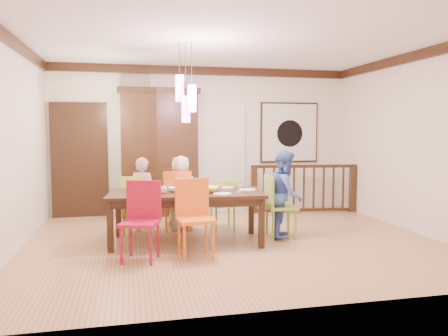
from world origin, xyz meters
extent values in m
plane|color=#A3704F|center=(0.00, 0.00, 0.00)|extent=(6.00, 6.00, 0.00)
plane|color=white|center=(0.00, 0.00, 2.90)|extent=(6.00, 6.00, 0.00)
plane|color=beige|center=(0.00, 2.50, 1.45)|extent=(6.00, 0.00, 6.00)
plane|color=beige|center=(-3.00, 0.00, 1.45)|extent=(0.00, 5.00, 5.00)
plane|color=beige|center=(3.00, 0.00, 1.45)|extent=(0.00, 5.00, 5.00)
cube|color=black|center=(-2.40, 2.45, 1.05)|extent=(1.04, 0.07, 2.24)
cube|color=silver|center=(0.35, 2.46, 1.05)|extent=(0.97, 0.05, 2.22)
cube|color=black|center=(1.80, 2.47, 1.60)|extent=(1.25, 0.04, 1.25)
cube|color=silver|center=(1.80, 2.44, 1.60)|extent=(1.18, 0.02, 1.18)
cylinder|color=black|center=(1.80, 2.43, 1.58)|extent=(0.56, 0.01, 0.56)
cube|color=#F94ABE|center=(-0.76, 0.15, 2.25)|extent=(0.11, 0.11, 0.38)
cylinder|color=black|center=(-0.76, 0.15, 2.67)|extent=(0.01, 0.01, 0.46)
cube|color=#F94ABE|center=(-0.60, 0.05, 2.10)|extent=(0.11, 0.11, 0.38)
cylinder|color=black|center=(-0.60, 0.05, 2.59)|extent=(0.01, 0.01, 0.61)
cube|color=#F94ABE|center=(-0.68, 0.10, 1.95)|extent=(0.11, 0.11, 0.38)
cylinder|color=black|center=(-0.68, 0.10, 2.52)|extent=(0.01, 0.01, 0.76)
cube|color=black|center=(-0.68, 0.10, 0.72)|extent=(2.33, 1.25, 0.05)
cube|color=black|center=(-1.71, 0.53, 0.35)|extent=(0.09, 0.09, 0.70)
cube|color=black|center=(0.36, 0.53, 0.35)|extent=(0.09, 0.09, 0.70)
cube|color=black|center=(-1.71, -0.32, 0.35)|extent=(0.09, 0.09, 0.70)
cube|color=black|center=(0.36, -0.32, 0.35)|extent=(0.09, 0.09, 0.70)
cube|color=black|center=(-0.68, 0.55, 0.65)|extent=(2.02, 0.26, 0.10)
cube|color=black|center=(-0.68, -0.34, 0.65)|extent=(2.02, 0.26, 0.10)
cube|color=#B4C336|center=(-1.39, 0.84, 0.45)|extent=(0.49, 0.49, 0.04)
cube|color=#B4C336|center=(-1.39, 0.84, 0.70)|extent=(0.42, 0.11, 0.46)
cylinder|color=#B4C336|center=(-1.56, 0.67, 0.22)|extent=(0.04, 0.04, 0.44)
cylinder|color=#B4C336|center=(-1.22, 0.67, 0.22)|extent=(0.04, 0.04, 0.44)
cylinder|color=#B4C336|center=(-1.56, 1.01, 0.22)|extent=(0.04, 0.04, 0.44)
cylinder|color=#B4C336|center=(-1.22, 1.01, 0.22)|extent=(0.04, 0.04, 0.44)
cube|color=orange|center=(-0.73, 0.92, 0.48)|extent=(0.48, 0.48, 0.04)
cube|color=orange|center=(-0.73, 0.92, 0.75)|extent=(0.45, 0.07, 0.49)
cylinder|color=orange|center=(-0.91, 0.74, 0.24)|extent=(0.04, 0.04, 0.47)
cylinder|color=orange|center=(-0.54, 0.74, 0.24)|extent=(0.04, 0.04, 0.47)
cylinder|color=orange|center=(-0.91, 1.10, 0.24)|extent=(0.04, 0.04, 0.47)
cylinder|color=orange|center=(-0.54, 1.10, 0.24)|extent=(0.04, 0.04, 0.47)
cube|color=#9BCC3F|center=(0.02, 0.84, 0.41)|extent=(0.41, 0.41, 0.04)
cube|color=#9BCC3F|center=(0.02, 0.84, 0.63)|extent=(0.38, 0.07, 0.42)
cylinder|color=#9BCC3F|center=(-0.13, 0.68, 0.20)|extent=(0.03, 0.03, 0.40)
cylinder|color=#9BCC3F|center=(0.18, 0.68, 0.20)|extent=(0.03, 0.03, 0.40)
cylinder|color=#9BCC3F|center=(-0.13, 0.99, 0.20)|extent=(0.03, 0.03, 0.40)
cylinder|color=#9BCC3F|center=(0.18, 0.99, 0.20)|extent=(0.03, 0.03, 0.40)
cube|color=maroon|center=(-1.37, -0.69, 0.48)|extent=(0.57, 0.57, 0.04)
cube|color=maroon|center=(-1.37, -0.69, 0.75)|extent=(0.44, 0.18, 0.50)
cylinder|color=maroon|center=(-1.55, -0.87, 0.24)|extent=(0.04, 0.04, 0.47)
cylinder|color=maroon|center=(-1.19, -0.87, 0.24)|extent=(0.04, 0.04, 0.47)
cylinder|color=maroon|center=(-1.55, -0.50, 0.24)|extent=(0.04, 0.04, 0.47)
cylinder|color=maroon|center=(-1.19, -0.50, 0.24)|extent=(0.04, 0.04, 0.47)
cube|color=orange|center=(-0.66, -0.67, 0.49)|extent=(0.49, 0.49, 0.04)
cube|color=orange|center=(-0.66, -0.67, 0.76)|extent=(0.46, 0.08, 0.50)
cylinder|color=orange|center=(-0.84, -0.85, 0.24)|extent=(0.04, 0.04, 0.48)
cylinder|color=orange|center=(-0.47, -0.85, 0.24)|extent=(0.04, 0.04, 0.48)
cylinder|color=orange|center=(-0.84, -0.48, 0.24)|extent=(0.04, 0.04, 0.48)
cylinder|color=orange|center=(-0.47, -0.48, 0.24)|extent=(0.04, 0.04, 0.48)
cube|color=#8AB839|center=(0.79, 0.11, 0.47)|extent=(0.45, 0.45, 0.04)
cube|color=#8AB839|center=(0.79, 0.11, 0.73)|extent=(0.06, 0.44, 0.48)
cylinder|color=#8AB839|center=(0.61, -0.07, 0.23)|extent=(0.04, 0.04, 0.46)
cylinder|color=#8AB839|center=(0.97, -0.07, 0.23)|extent=(0.04, 0.04, 0.46)
cylinder|color=#8AB839|center=(0.61, 0.29, 0.23)|extent=(0.04, 0.04, 0.46)
cylinder|color=#8AB839|center=(0.97, 0.29, 0.23)|extent=(0.04, 0.04, 0.46)
cube|color=black|center=(-0.91, 2.28, 0.47)|extent=(1.45, 0.44, 0.93)
cube|color=black|center=(-0.91, 2.30, 1.65)|extent=(1.45, 0.40, 1.45)
cube|color=black|center=(-0.91, 2.49, 1.65)|extent=(1.24, 0.02, 1.24)
cube|color=black|center=(-0.91, 2.30, 2.40)|extent=(1.55, 0.44, 0.10)
cube|color=black|center=(0.92, 1.95, 0.46)|extent=(0.13, 0.13, 0.92)
cube|color=black|center=(2.94, 1.95, 0.46)|extent=(0.13, 0.13, 0.92)
cube|color=black|center=(1.93, 1.95, 0.93)|extent=(2.14, 0.35, 0.06)
cube|color=black|center=(1.93, 1.95, 0.05)|extent=(2.02, 0.32, 0.05)
imported|color=#D5A2B1|center=(-1.29, 0.90, 0.61)|extent=(0.53, 0.46, 1.22)
imported|color=#C7B696|center=(-0.66, 0.95, 0.62)|extent=(0.63, 0.44, 1.23)
imported|color=#4262BB|center=(0.85, 0.10, 0.67)|extent=(0.70, 0.79, 1.34)
imported|color=#CECF3A|center=(-0.38, 0.01, 0.79)|extent=(0.37, 0.37, 0.08)
imported|color=white|center=(-0.84, 0.15, 0.78)|extent=(0.27, 0.27, 0.07)
imported|color=silver|center=(-1.04, -0.01, 0.80)|extent=(0.17, 0.17, 0.11)
imported|color=silver|center=(-0.17, 0.19, 0.79)|extent=(0.10, 0.10, 0.08)
cylinder|color=white|center=(-1.32, 0.37, 0.76)|extent=(0.26, 0.26, 0.01)
cylinder|color=white|center=(-0.70, 0.38, 0.76)|extent=(0.26, 0.26, 0.01)
cylinder|color=white|center=(-0.02, 0.40, 0.76)|extent=(0.26, 0.26, 0.01)
cylinder|color=white|center=(-1.36, -0.19, 0.76)|extent=(0.26, 0.26, 0.01)
cylinder|color=white|center=(-0.21, -0.24, 0.76)|extent=(0.26, 0.26, 0.01)
cylinder|color=white|center=(0.24, 0.09, 0.76)|extent=(0.26, 0.26, 0.01)
cube|color=#D83359|center=(-0.68, -0.25, 0.76)|extent=(0.18, 0.14, 0.01)
camera|label=1|loc=(-1.49, -6.19, 1.65)|focal=35.00mm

